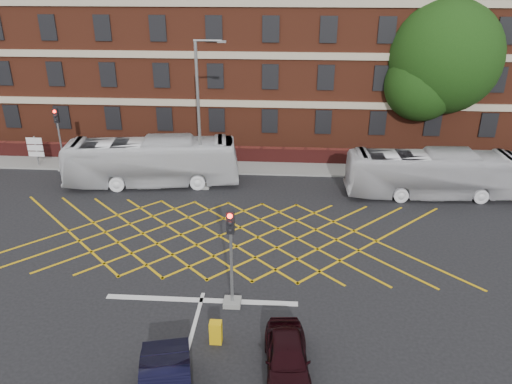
# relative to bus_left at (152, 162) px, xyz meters

# --- Properties ---
(ground) EXTENTS (120.00, 120.00, 0.00)m
(ground) POSITION_rel_bus_left_xyz_m (5.11, -8.59, -1.51)
(ground) COLOR black
(ground) RESTS_ON ground
(victorian_building) EXTENTS (51.00, 12.17, 20.40)m
(victorian_building) POSITION_rel_bus_left_xyz_m (5.36, 13.41, 6.32)
(victorian_building) COLOR #612919
(victorian_building) RESTS_ON ground
(boundary_wall) EXTENTS (56.00, 0.50, 1.10)m
(boundary_wall) POSITION_rel_bus_left_xyz_m (5.11, 4.41, -0.96)
(boundary_wall) COLOR #501715
(boundary_wall) RESTS_ON ground
(far_pavement) EXTENTS (60.00, 3.00, 0.12)m
(far_pavement) POSITION_rel_bus_left_xyz_m (5.11, 3.41, -1.45)
(far_pavement) COLOR slate
(far_pavement) RESTS_ON ground
(box_junction_hatching) EXTENTS (8.22, 8.22, 0.02)m
(box_junction_hatching) POSITION_rel_bus_left_xyz_m (5.11, -6.59, -1.50)
(box_junction_hatching) COLOR #CC990C
(box_junction_hatching) RESTS_ON ground
(stop_line) EXTENTS (8.00, 0.30, 0.02)m
(stop_line) POSITION_rel_bus_left_xyz_m (5.11, -12.09, -1.50)
(stop_line) COLOR silver
(stop_line) RESTS_ON ground
(bus_left) EXTENTS (11.09, 3.88, 3.03)m
(bus_left) POSITION_rel_bus_left_xyz_m (0.00, 0.00, 0.00)
(bus_left) COLOR silver
(bus_left) RESTS_ON ground
(bus_right) EXTENTS (10.23, 2.71, 2.83)m
(bus_right) POSITION_rel_bus_left_xyz_m (17.17, -0.68, -0.10)
(bus_right) COLOR silver
(bus_right) RESTS_ON ground
(car_maroon) EXTENTS (1.76, 3.79, 1.25)m
(car_maroon) POSITION_rel_bus_left_xyz_m (8.69, -15.87, -0.89)
(car_maroon) COLOR black
(car_maroon) RESTS_ON ground
(deciduous_tree) EXTENTS (8.15, 8.06, 10.99)m
(deciduous_tree) POSITION_rel_bus_left_xyz_m (19.30, 7.93, 4.89)
(deciduous_tree) COLOR black
(deciduous_tree) RESTS_ON ground
(traffic_light_near) EXTENTS (0.70, 0.70, 4.27)m
(traffic_light_near) POSITION_rel_bus_left_xyz_m (6.43, -12.27, 0.25)
(traffic_light_near) COLOR slate
(traffic_light_near) RESTS_ON ground
(traffic_light_far) EXTENTS (0.70, 0.70, 4.27)m
(traffic_light_far) POSITION_rel_bus_left_xyz_m (-6.74, 2.03, 0.25)
(traffic_light_far) COLOR slate
(traffic_light_far) RESTS_ON ground
(street_lamp) EXTENTS (2.25, 1.00, 9.00)m
(street_lamp) POSITION_rel_bus_left_xyz_m (3.23, -0.27, 1.59)
(street_lamp) COLOR slate
(street_lamp) RESTS_ON ground
(direction_signs) EXTENTS (1.10, 0.16, 2.20)m
(direction_signs) POSITION_rel_bus_left_xyz_m (-8.79, 2.45, -0.13)
(direction_signs) COLOR gray
(direction_signs) RESTS_ON ground
(utility_cabinet) EXTENTS (0.45, 0.35, 0.90)m
(utility_cabinet) POSITION_rel_bus_left_xyz_m (6.08, -14.56, -1.06)
(utility_cabinet) COLOR gold
(utility_cabinet) RESTS_ON ground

